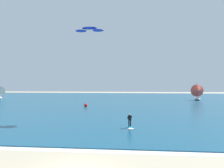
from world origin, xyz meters
The scene contains 7 objects.
ocean centered at (0.00, 49.50, 0.05)m, with size 160.00×90.00×0.10m, color navy.
shoreline_foam centered at (1.50, 4.84, 0.01)m, with size 105.79×2.46×0.01m, color white.
kitesurfer centered at (3.35, 12.48, 0.70)m, with size 0.86×2.01×1.67m.
kite centered at (-3.43, 21.75, 14.37)m, with size 4.84×1.69×0.73m.
sailboat_center_horizon centered at (23.98, 53.20, 2.59)m, with size 3.94×4.65×5.44m.
sailboat_near_shore centered at (-40.22, 52.81, 2.24)m, with size 3.89×4.21×4.67m.
marker_buoy centered at (-6.49, 32.53, 0.49)m, with size 0.78×0.78×0.78m, color red.
Camera 1 is at (3.47, -12.20, 5.50)m, focal length 33.03 mm.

